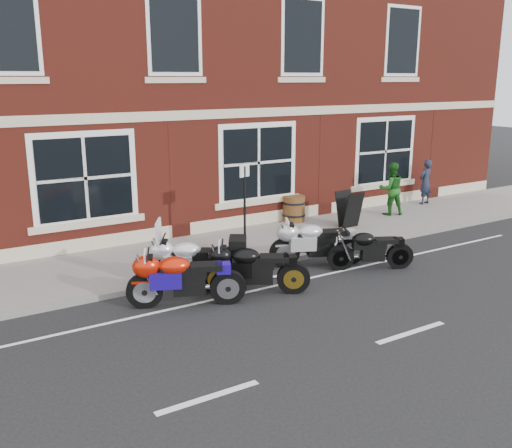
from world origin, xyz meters
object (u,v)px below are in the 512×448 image
object	(u,v)px
pedestrian_right	(391,189)
a_board_sign	(349,209)
pedestrian_left	(425,182)
moto_sport_silver	(316,241)
barrel_planter	(294,208)
parking_sign	(245,203)
moto_naked_black	(369,248)
moto_sport_black	(253,267)
moto_touring_silver	(194,260)
moto_sport_red	(184,277)

from	to	relation	value
pedestrian_right	a_board_sign	distance (m)	2.22
pedestrian_left	moto_sport_silver	bearing A→B (deg)	16.06
barrel_planter	parking_sign	xyz separation A→B (m)	(-2.97, -2.10, 0.91)
a_board_sign	moto_naked_black	bearing A→B (deg)	-127.56
moto_sport_silver	pedestrian_right	xyz separation A→B (m)	(4.92, 2.52, 0.35)
barrel_planter	moto_sport_black	bearing A→B (deg)	-133.61
moto_touring_silver	moto_sport_red	xyz separation A→B (m)	(-0.61, -0.80, -0.02)
moto_sport_red	a_board_sign	size ratio (longest dim) A/B	2.07
pedestrian_left	barrel_planter	distance (m)	5.30
moto_sport_black	pedestrian_left	bearing A→B (deg)	-36.26
moto_sport_red	pedestrian_left	world-z (taller)	pedestrian_left
moto_sport_red	pedestrian_left	bearing A→B (deg)	-46.60
moto_sport_red	moto_sport_black	distance (m)	1.51
moto_sport_silver	pedestrian_left	bearing A→B (deg)	-43.18
moto_touring_silver	moto_sport_silver	xyz separation A→B (m)	(3.10, -0.17, -0.02)
pedestrian_left	moto_sport_red	bearing A→B (deg)	11.57
pedestrian_left	barrel_planter	size ratio (longest dim) A/B	1.95
moto_sport_silver	pedestrian_left	distance (m)	7.72
a_board_sign	barrel_planter	size ratio (longest dim) A/B	1.34
moto_sport_silver	pedestrian_right	world-z (taller)	pedestrian_right
moto_sport_black	a_board_sign	bearing A→B (deg)	-29.33
a_board_sign	barrel_planter	bearing A→B (deg)	120.27
moto_touring_silver	parking_sign	bearing A→B (deg)	-26.33
pedestrian_right	moto_touring_silver	bearing A→B (deg)	38.10
moto_sport_black	a_board_sign	xyz separation A→B (m)	(4.99, 2.81, 0.06)
moto_sport_red	pedestrian_right	distance (m)	9.20
pedestrian_left	barrel_planter	bearing A→B (deg)	-11.33
moto_sport_silver	moto_naked_black	distance (m)	1.24
moto_sport_silver	moto_sport_red	bearing A→B (deg)	123.09
moto_touring_silver	pedestrian_right	distance (m)	8.36
pedestrian_right	a_board_sign	xyz separation A→B (m)	(-2.15, -0.49, -0.31)
pedestrian_left	moto_touring_silver	bearing A→B (deg)	8.53
moto_sport_black	parking_sign	size ratio (longest dim) A/B	0.89
moto_sport_black	moto_sport_silver	xyz separation A→B (m)	(2.21, 0.78, 0.02)
moto_sport_red	parking_sign	distance (m)	3.32
moto_naked_black	pedestrian_left	world-z (taller)	pedestrian_left
pedestrian_left	a_board_sign	distance (m)	4.43
moto_sport_red	moto_sport_black	world-z (taller)	moto_sport_red
moto_touring_silver	moto_naked_black	bearing A→B (deg)	-72.02
pedestrian_right	moto_sport_black	bearing A→B (deg)	46.63
a_board_sign	pedestrian_left	bearing A→B (deg)	9.14
moto_sport_silver	parking_sign	xyz separation A→B (m)	(-1.17, 1.33, 0.82)
moto_sport_red	pedestrian_right	xyz separation A→B (m)	(8.63, 3.15, 0.35)
moto_sport_silver	parking_sign	distance (m)	1.95
moto_sport_red	moto_sport_silver	distance (m)	3.77
moto_sport_red	moto_naked_black	world-z (taller)	moto_sport_red
moto_sport_red	a_board_sign	xyz separation A→B (m)	(6.49, 2.66, 0.04)
moto_sport_black	pedestrian_right	xyz separation A→B (m)	(7.13, 3.30, 0.37)
pedestrian_left	pedestrian_right	bearing A→B (deg)	6.80
a_board_sign	parking_sign	distance (m)	4.08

